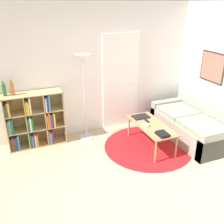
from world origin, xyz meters
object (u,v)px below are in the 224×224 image
at_px(floor_lamp, 83,72).
at_px(bottle_left, 4,90).
at_px(bookshelf, 34,121).
at_px(bottle_middle, 12,89).
at_px(laptop, 141,117).
at_px(bowl, 146,125).
at_px(couch, 193,125).
at_px(coffee_table, 151,127).

bearing_deg(floor_lamp, bottle_left, 174.87).
xyz_separation_m(bookshelf, bottle_left, (-0.41, 0.02, 0.67)).
bearing_deg(bottle_left, bottle_middle, -3.58).
distance_m(bookshelf, bottle_left, 0.79).
bearing_deg(bottle_left, laptop, -12.62).
distance_m(bookshelf, bottle_middle, 0.73).
relative_size(bottle_left, bottle_middle, 0.94).
distance_m(bookshelf, bowl, 2.13).
bearing_deg(couch, bottle_middle, 164.44).
relative_size(floor_lamp, bottle_middle, 5.97).
height_order(couch, bottle_left, bottle_left).
bearing_deg(bowl, couch, 0.01).
xyz_separation_m(laptop, bottle_middle, (-2.31, 0.54, 0.71)).
xyz_separation_m(coffee_table, bottle_middle, (-2.34, 0.91, 0.77)).
distance_m(bookshelf, couch, 3.17).
bearing_deg(couch, laptop, 159.06).
distance_m(coffee_table, bottle_middle, 2.62).
height_order(laptop, bowl, bowl).
height_order(coffee_table, bowl, bowl).
xyz_separation_m(couch, coffee_table, (-0.98, 0.01, 0.14)).
relative_size(floor_lamp, laptop, 5.10).
bearing_deg(bottle_middle, coffee_table, -21.34).
bearing_deg(bottle_middle, bookshelf, -3.21).
bearing_deg(laptop, couch, -20.94).
height_order(floor_lamp, coffee_table, floor_lamp).
bearing_deg(coffee_table, bottle_left, 159.50).
distance_m(bookshelf, coffee_table, 2.24).
xyz_separation_m(bookshelf, floor_lamp, (0.99, -0.10, 0.89)).
height_order(bookshelf, bottle_left, bottle_left).
distance_m(laptop, bowl, 0.40).
bearing_deg(floor_lamp, couch, -21.58).
bearing_deg(floor_lamp, bowl, -40.98).
height_order(floor_lamp, laptop, floor_lamp).
bearing_deg(bottle_middle, couch, -15.56).
bearing_deg(bottle_middle, laptop, -13.11).
distance_m(floor_lamp, bottle_middle, 1.30).
bearing_deg(bottle_middle, floor_lamp, -5.29).
bearing_deg(coffee_table, couch, -0.69).
relative_size(couch, bottle_middle, 6.05).
relative_size(bookshelf, bottle_middle, 3.74).
bearing_deg(couch, bottle_left, 164.86).
xyz_separation_m(floor_lamp, couch, (2.04, -0.81, -1.12)).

